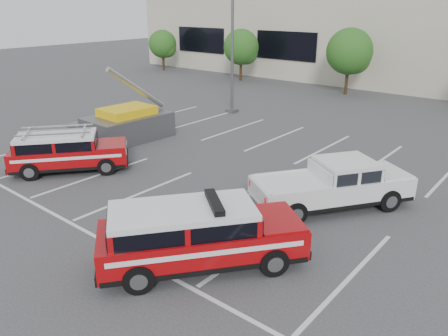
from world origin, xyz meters
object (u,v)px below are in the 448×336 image
(tree_mid_left, at_px, (351,53))
(ladder_suv, at_px, (68,154))
(tree_far_left, at_px, (164,45))
(tree_left, at_px, (242,48))
(fire_chief_suv, at_px, (198,239))
(white_pickup, at_px, (333,189))
(utility_rig, at_px, (125,125))
(light_pole_left, at_px, (232,26))

(tree_mid_left, relative_size, ladder_suv, 1.05)
(tree_far_left, relative_size, tree_left, 0.90)
(fire_chief_suv, relative_size, white_pickup, 0.98)
(tree_far_left, height_order, tree_left, tree_left)
(fire_chief_suv, height_order, white_pickup, fire_chief_suv)
(tree_far_left, relative_size, white_pickup, 0.74)
(fire_chief_suv, height_order, utility_rig, utility_rig)
(utility_rig, bearing_deg, light_pole_left, 88.65)
(tree_mid_left, distance_m, white_pickup, 20.36)
(white_pickup, height_order, ladder_suv, ladder_suv)
(white_pickup, bearing_deg, ladder_suv, -124.75)
(tree_left, height_order, ladder_suv, tree_left)
(tree_far_left, distance_m, ladder_suv, 28.83)
(fire_chief_suv, bearing_deg, light_pole_left, 163.60)
(white_pickup, bearing_deg, tree_left, 168.52)
(fire_chief_suv, relative_size, utility_rig, 1.20)
(tree_left, xyz_separation_m, tree_mid_left, (10.00, 0.00, 0.27))
(white_pickup, bearing_deg, fire_chief_suv, -66.87)
(utility_rig, bearing_deg, tree_left, 112.08)
(tree_mid_left, xyz_separation_m, utility_rig, (-3.64, -17.98, -2.30))
(ladder_suv, bearing_deg, fire_chief_suv, 28.00)
(tree_far_left, relative_size, utility_rig, 0.90)
(tree_mid_left, height_order, utility_rig, tree_mid_left)
(tree_mid_left, relative_size, utility_rig, 1.09)
(ladder_suv, distance_m, utility_rig, 4.70)
(tree_left, xyz_separation_m, utility_rig, (6.36, -17.98, -2.03))
(fire_chief_suv, xyz_separation_m, ladder_suv, (-8.81, 1.68, -0.04))
(fire_chief_suv, bearing_deg, utility_rig, -171.77)
(white_pickup, relative_size, ladder_suv, 1.17)
(ladder_suv, bearing_deg, utility_rig, 151.15)
(fire_chief_suv, distance_m, utility_rig, 12.19)
(ladder_suv, bearing_deg, tree_far_left, 167.89)
(tree_far_left, bearing_deg, ladder_suv, -50.90)
(tree_mid_left, bearing_deg, utility_rig, -101.44)
(tree_far_left, relative_size, tree_mid_left, 0.82)
(tree_left, bearing_deg, tree_mid_left, 0.00)
(tree_far_left, relative_size, ladder_suv, 0.86)
(tree_left, distance_m, white_pickup, 25.96)
(tree_far_left, distance_m, white_pickup, 33.67)
(light_pole_left, relative_size, utility_rig, 2.31)
(light_pole_left, bearing_deg, utility_rig, -93.95)
(white_pickup, relative_size, utility_rig, 1.22)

